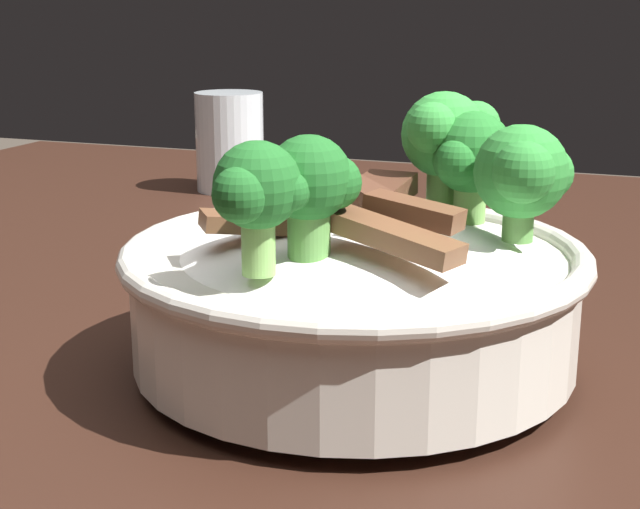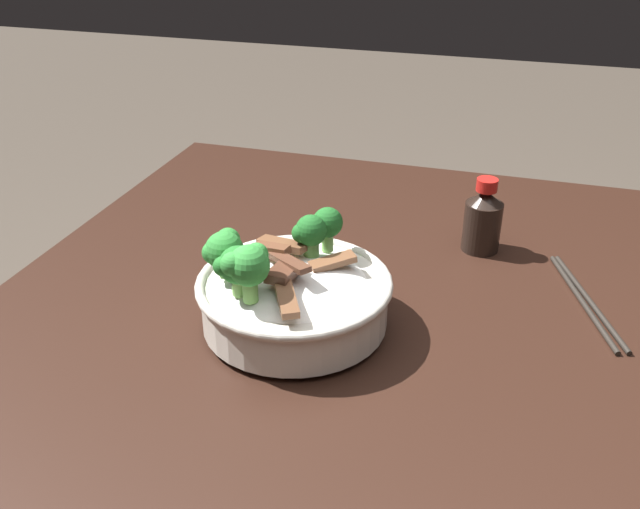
% 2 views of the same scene
% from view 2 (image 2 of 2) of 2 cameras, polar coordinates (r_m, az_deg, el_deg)
% --- Properties ---
extents(dining_table, '(1.21, 1.08, 0.78)m').
position_cam_2_polar(dining_table, '(0.92, 5.03, -14.47)').
color(dining_table, black).
rests_on(dining_table, ground).
extents(rice_bowl, '(0.24, 0.24, 0.14)m').
position_cam_2_polar(rice_bowl, '(0.85, -2.34, -2.97)').
color(rice_bowl, silver).
rests_on(rice_bowl, dining_table).
extents(chopsticks_pair, '(0.22, 0.10, 0.01)m').
position_cam_2_polar(chopsticks_pair, '(0.98, 20.79, -3.53)').
color(chopsticks_pair, '#28231E').
rests_on(chopsticks_pair, dining_table).
extents(soy_sauce_bottle, '(0.06, 0.06, 0.11)m').
position_cam_2_polar(soy_sauce_bottle, '(1.06, 13.10, 2.80)').
color(soy_sauce_bottle, black).
rests_on(soy_sauce_bottle, dining_table).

